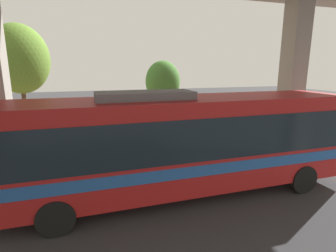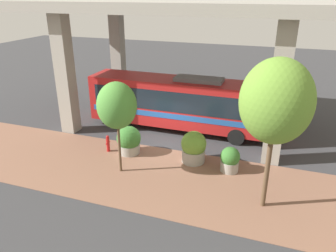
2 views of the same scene
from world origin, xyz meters
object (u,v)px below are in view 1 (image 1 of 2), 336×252
Objects in this scene: planter_front at (109,144)px; street_tree_near at (19,59)px; street_tree_far at (163,82)px; bus at (180,140)px; planter_back at (183,139)px; planter_middle at (64,150)px; fire_hydrant at (202,140)px.

street_tree_near is at bearing -125.79° from planter_front.
street_tree_far is at bearing 123.97° from planter_front.
bus is 7.40× the size of planter_back.
planter_middle is at bearing 37.17° from street_tree_near.
planter_middle is (-4.34, -4.00, -1.30)m from bus.
bus is 6.79× the size of planter_front.
bus reaches higher than planter_front.
planter_front is 6.08m from street_tree_near.
street_tree_near is at bearing -104.91° from fire_hydrant.
fire_hydrant is at bearing 95.10° from planter_front.
fire_hydrant is 0.16× the size of street_tree_near.
planter_back is at bearing 158.28° from bus.
planter_middle reaches higher than fire_hydrant.
street_tree_near is 7.17m from street_tree_far.
street_tree_far is (-1.74, -1.67, 3.02)m from fire_hydrant.
planter_middle is (-0.34, -1.99, -0.20)m from planter_front.
planter_front reaches higher than fire_hydrant.
bus is at bearing -21.72° from planter_back.
bus is 6.49m from street_tree_far.
planter_back reaches higher than planter_middle.
planter_front is 0.37× the size of street_tree_far.
planter_back is (-0.20, 3.69, -0.09)m from planter_front.
planter_middle is 5.68m from planter_back.
planter_front is 3.70m from planter_back.
planter_front is at bearing -84.90° from fire_hydrant.
street_tree_near reaches higher than planter_middle.
street_tree_far is at bearing -136.15° from fire_hydrant.
street_tree_far reaches higher than planter_middle.
planter_front is 2.03m from planter_middle.
street_tree_near is at bearing -94.74° from street_tree_far.
bus is 5.49m from fire_hydrant.
street_tree_far is (-1.84, 5.22, 2.88)m from planter_middle.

